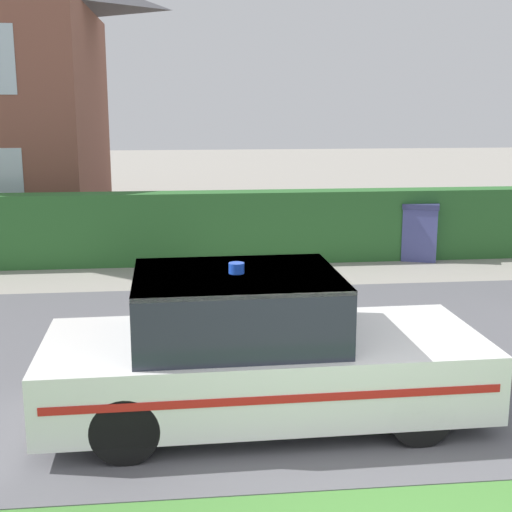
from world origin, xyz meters
name	(u,v)px	position (x,y,z in m)	size (l,w,h in m)	color
road_strip	(297,353)	(0.00, 4.10, 0.01)	(28.00, 6.12, 0.01)	#5B5B60
garden_hedge	(222,227)	(-0.59, 9.08, 0.66)	(12.81, 0.53, 1.32)	#2D662D
police_car	(256,351)	(-0.66, 2.42, 0.66)	(4.10, 1.74, 1.50)	black
wheelie_bin	(420,230)	(3.16, 9.00, 0.55)	(0.86, 0.89, 1.08)	#474C8C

